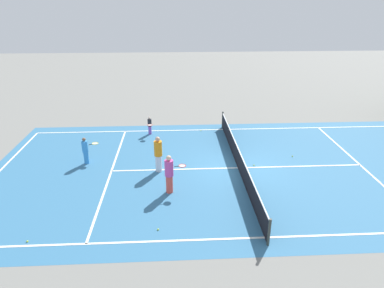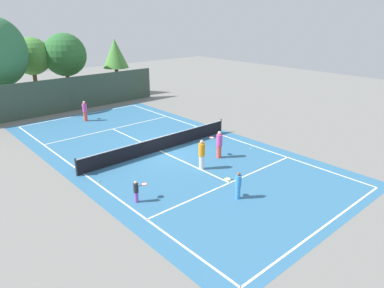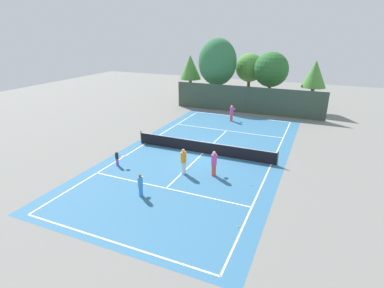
{
  "view_description": "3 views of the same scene",
  "coord_description": "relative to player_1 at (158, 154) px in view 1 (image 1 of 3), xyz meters",
  "views": [
    {
      "loc": [
        15.34,
        -3.18,
        8.02
      ],
      "look_at": [
        -0.53,
        -2.33,
        1.16
      ],
      "focal_mm": 31.92,
      "sensor_mm": 36.0,
      "label": 1
    },
    {
      "loc": [
        -12.95,
        -17.93,
        8.72
      ],
      "look_at": [
        1.16,
        -1.97,
        0.76
      ],
      "focal_mm": 32.68,
      "sensor_mm": 36.0,
      "label": 2
    },
    {
      "loc": [
        8.27,
        -21.25,
        9.42
      ],
      "look_at": [
        -0.46,
        -1.22,
        1.15
      ],
      "focal_mm": 28.21,
      "sensor_mm": 36.0,
      "label": 3
    }
  ],
  "objects": [
    {
      "name": "tennis_ball_0",
      "position": [
        -0.32,
        4.89,
        -0.91
      ],
      "size": [
        0.07,
        0.07,
        0.07
      ],
      "primitive_type": "sphere",
      "color": "#CCE533",
      "rests_on": "ground_plane"
    },
    {
      "name": "player_1",
      "position": [
        0.0,
        0.0,
        0.0
      ],
      "size": [
        0.39,
        0.39,
        1.85
      ],
      "color": "silver",
      "rests_on": "ground_plane"
    },
    {
      "name": "tennis_ball_2",
      "position": [
        -5.44,
        2.54,
        -0.91
      ],
      "size": [
        0.07,
        0.07,
        0.07
      ],
      "primitive_type": "sphere",
      "color": "#CCE533",
      "rests_on": "ground_plane"
    },
    {
      "name": "tennis_ball_3",
      "position": [
        4.74,
        0.14,
        -0.91
      ],
      "size": [
        0.07,
        0.07,
        0.07
      ],
      "primitive_type": "sphere",
      "color": "#CCE533",
      "rests_on": "ground_plane"
    },
    {
      "name": "tennis_ball_4",
      "position": [
        5.17,
        -4.49,
        -0.91
      ],
      "size": [
        0.07,
        0.07,
        0.07
      ],
      "primitive_type": "sphere",
      "color": "#CCE533",
      "rests_on": "ground_plane"
    },
    {
      "name": "player_2",
      "position": [
        -1.08,
        -3.79,
        -0.2
      ],
      "size": [
        0.68,
        0.85,
        1.45
      ],
      "color": "#388CD8",
      "rests_on": "ground_plane"
    },
    {
      "name": "court_surface",
      "position": [
        -0.12,
        4.02,
        -0.94
      ],
      "size": [
        13.0,
        25.0,
        0.01
      ],
      "color": "teal",
      "rests_on": "ground_plane"
    },
    {
      "name": "player_3",
      "position": [
        2.03,
        0.56,
        -0.02
      ],
      "size": [
        0.51,
        0.97,
        1.8
      ],
      "color": "#E54C3F",
      "rests_on": "ground_plane"
    },
    {
      "name": "tennis_ball_5",
      "position": [
        -1.28,
        7.23,
        -0.91
      ],
      "size": [
        0.07,
        0.07,
        0.07
      ],
      "primitive_type": "sphere",
      "color": "#CCE533",
      "rests_on": "ground_plane"
    },
    {
      "name": "tennis_net",
      "position": [
        -0.12,
        4.02,
        -0.44
      ],
      "size": [
        11.9,
        0.1,
        1.1
      ],
      "color": "#333833",
      "rests_on": "ground_plane"
    },
    {
      "name": "ground_plane",
      "position": [
        -0.12,
        4.02,
        -0.95
      ],
      "size": [
        80.0,
        80.0,
        0.0
      ],
      "primitive_type": "plane",
      "color": "slate"
    },
    {
      "name": "player_4",
      "position": [
        -5.04,
        -0.74,
        -0.34
      ],
      "size": [
        0.82,
        0.36,
        1.15
      ],
      "color": "purple",
      "rests_on": "ground_plane"
    }
  ]
}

